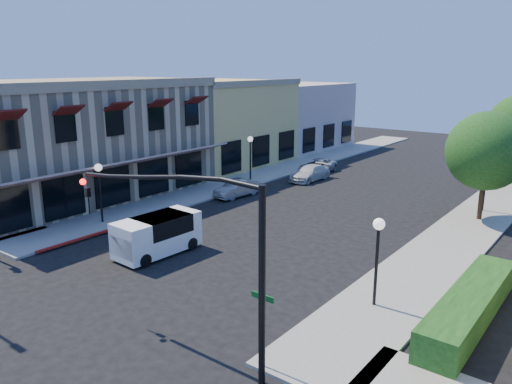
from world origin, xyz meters
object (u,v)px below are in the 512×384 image
Objects in this scene: signal_mast_arm at (204,238)px; lamppost_left_far at (250,147)px; lamppost_right_far at (487,170)px; lamppost_right_near at (378,240)px; lamppost_left_near at (99,178)px; white_van at (157,233)px; parked_car_b at (237,188)px; parked_car_c at (310,173)px; street_name_sign at (263,319)px; parked_car_d at (317,166)px; parked_car_a at (147,225)px; street_tree_a at (487,151)px.

signal_mast_arm reaches higher than lamppost_left_far.
lamppost_right_near is at bearing -90.00° from lamppost_right_far.
signal_mast_arm is 2.24× the size of lamppost_left_near.
white_van is at bearing -67.91° from lamppost_left_far.
lamppost_right_near is 0.99× the size of parked_car_b.
signal_mast_arm is 7.15m from lamppost_right_near.
lamppost_left_near is at bearing -99.41° from parked_car_c.
lamppost_left_far is at bearing 125.00° from signal_mast_arm.
signal_mast_arm is at bearing -48.15° from parked_car_b.
lamppost_right_near is (1.00, 5.80, 1.04)m from street_name_sign.
signal_mast_arm is 22.70m from lamppost_right_far.
parked_car_b is at bearing -62.74° from lamppost_left_far.
lamppost_right_near and lamppost_right_far have the same top height.
parked_car_d is at bearing 65.54° from lamppost_left_far.
signal_mast_arm is 15.82m from lamppost_left_near.
lamppost_left_near is at bearing -175.26° from parked_car_a.
lamppost_left_near is at bearing 160.07° from street_name_sign.
street_tree_a is 2.49m from lamppost_right_far.
signal_mast_arm is 10.12m from white_van.
lamppost_left_near is at bearing -98.07° from parked_car_d.
signal_mast_arm is at bearing -62.74° from parked_car_c.
parked_car_c is at bearing 114.39° from signal_mast_arm.
lamppost_left_far is at bearing 90.00° from lamppost_left_near.
parked_car_c is at bearing 39.04° from lamppost_left_far.
street_tree_a is at bearing -9.57° from parked_car_c.
signal_mast_arm is at bearing -156.80° from street_name_sign.
lamppost_right_far is at bearing 83.30° from signal_mast_arm.
parked_car_c is at bearing 118.35° from street_name_sign.
parked_car_a is 0.80× the size of parked_car_d.
lamppost_right_far is (17.00, 16.00, 0.00)m from lamppost_left_near.
lamppost_left_near reaches higher than street_name_sign.
parked_car_b is (-1.40, 9.30, 0.03)m from parked_car_a.
lamppost_left_far is 17.12m from lamppost_right_far.
parked_car_c is (1.40, 7.46, 0.01)m from parked_car_b.
lamppost_right_near is 24.59m from parked_car_d.
lamppost_left_far reaches higher than parked_car_d.
parked_car_a is (-13.60, -13.76, -3.63)m from street_tree_a.
lamppost_left_far is at bearing 106.12° from parked_car_a.
parked_car_a is (-12.30, 6.04, -1.13)m from street_name_sign.
street_name_sign reaches higher than parked_car_a.
signal_mast_arm is 2.22× the size of parked_car_b.
parked_car_d is (-13.33, 25.67, -1.12)m from street_name_sign.
street_name_sign is 5.98m from lamppost_right_near.
street_tree_a is at bearing 86.24° from street_name_sign.
street_name_sign is 0.70× the size of lamppost_right_near.
lamppost_right_near reaches higher than parked_car_a.
lamppost_right_near is (-0.30, -14.00, -1.46)m from street_tree_a.
signal_mast_arm reaches higher than white_van.
parked_car_b is at bearing -163.43° from street_tree_a.
lamppost_right_near reaches higher than parked_car_b.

